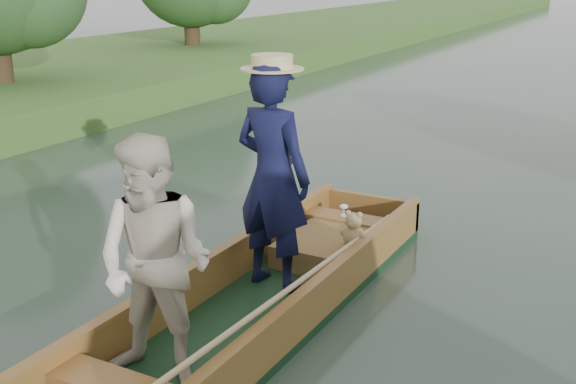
% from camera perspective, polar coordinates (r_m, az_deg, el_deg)
% --- Properties ---
extents(ground, '(120.00, 120.00, 0.00)m').
position_cam_1_polar(ground, '(6.00, -2.79, -10.23)').
color(ground, '#283D30').
rests_on(ground, ground).
extents(punt, '(1.12, 5.00, 2.08)m').
position_cam_1_polar(punt, '(5.62, -4.03, -4.54)').
color(punt, black).
rests_on(punt, ground).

